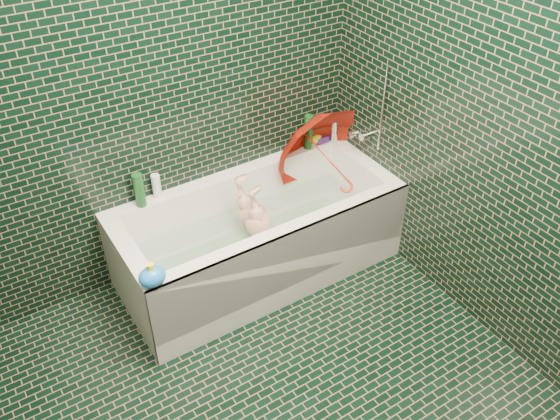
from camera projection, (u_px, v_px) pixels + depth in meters
wall_back at (144, 84)px, 3.11m from camera, size 2.80×0.00×2.80m
wall_right at (525, 131)px, 2.72m from camera, size 0.00×2.80×2.80m
bathtub at (260, 244)px, 3.67m from camera, size 1.70×0.75×0.55m
bath_mat at (258, 250)px, 3.72m from camera, size 1.35×0.47×0.01m
water at (258, 232)px, 3.63m from camera, size 1.48×0.53×0.00m
faucet at (369, 130)px, 3.68m from camera, size 0.18×0.19×0.55m
child at (261, 232)px, 3.61m from camera, size 0.81×0.30×0.34m
umbrella at (327, 158)px, 3.76m from camera, size 0.85×0.79×0.93m
soap_bottle_a at (326, 141)px, 4.00m from camera, size 0.13×0.13×0.26m
soap_bottle_b at (323, 144)px, 3.97m from camera, size 0.10×0.10×0.21m
soap_bottle_c at (330, 139)px, 4.03m from camera, size 0.18×0.18×0.18m
bottle_right_tall at (309, 132)px, 3.86m from camera, size 0.06×0.06×0.24m
bottle_right_pump at (334, 131)px, 3.94m from camera, size 0.06×0.06×0.17m
bottle_left_tall at (139, 190)px, 3.37m from camera, size 0.06×0.06×0.21m
bottle_left_short at (156, 186)px, 3.46m from camera, size 0.07×0.07×0.15m
rubber_duck at (317, 137)px, 3.96m from camera, size 0.12×0.10×0.09m
bath_toy at (152, 276)px, 2.88m from camera, size 0.16×0.14×0.13m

